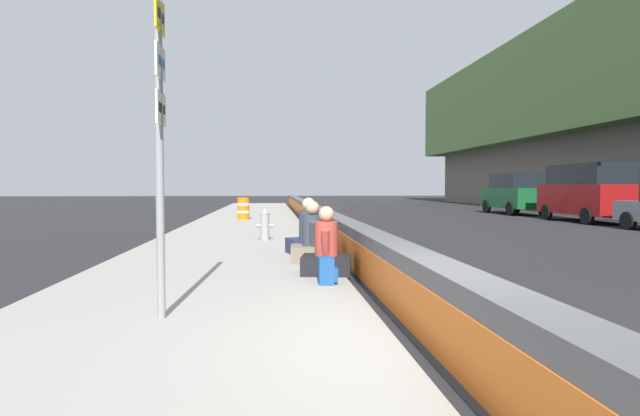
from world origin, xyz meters
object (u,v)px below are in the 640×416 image
Objects in this scene: seated_person_middle at (313,243)px; backpack at (327,271)px; fire_hydrant at (265,224)px; seated_person_foreground at (326,253)px; parked_car_midline at (514,193)px; route_sign_post at (160,128)px; seated_person_rear at (309,236)px; parked_car_fourth at (587,191)px; construction_barrel at (243,208)px.

backpack is at bearing -179.28° from seated_person_middle.
seated_person_foreground is at bearing -168.95° from fire_hydrant.
seated_person_middle is at bearing 145.15° from parked_car_midline.
fire_hydrant is 0.18× the size of parked_car_midline.
fire_hydrant is at bearing 11.05° from seated_person_foreground.
backpack is 0.08× the size of parked_car_midline.
route_sign_post is 0.75× the size of parked_car_midline.
route_sign_post is 3.07× the size of seated_person_middle.
seated_person_rear is (5.42, -2.01, -1.72)m from route_sign_post.
seated_person_rear is (1.27, -0.01, 0.01)m from seated_person_middle.
parked_car_fourth is (14.32, -13.10, 1.02)m from backpack.
parked_car_midline reaches higher than construction_barrel.
seated_person_foreground is 0.96× the size of seated_person_middle.
construction_barrel is 15.90m from parked_car_midline.
parked_car_fourth reaches higher than construction_barrel.
parked_car_midline is at bearing 1.89° from parked_car_fourth.
seated_person_foreground is at bearing -5.68° from backpack.
construction_barrel is at bearing 8.32° from seated_person_foreground.
route_sign_post is 6.03m from seated_person_rear.
fire_hydrant is 0.78× the size of seated_person_foreground.
route_sign_post is 3.79× the size of construction_barrel.
route_sign_post is at bearing 136.92° from parked_car_fourth.
parked_car_fourth reaches higher than seated_person_rear.
backpack is at bearing -171.23° from fire_hydrant.
backpack is 19.44m from parked_car_fourth.
seated_person_middle is at bearing -166.83° from fire_hydrant.
backpack is 15.49m from construction_barrel.
seated_person_rear is 3.58m from backpack.
route_sign_post reaches higher than parked_car_midline.
construction_barrel is (8.95, 1.04, 0.03)m from fire_hydrant.
construction_barrel is 0.20× the size of parked_car_midline.
fire_hydrant is 0.75× the size of seated_person_middle.
seated_person_foreground is at bearing 147.34° from parked_car_midline.
fire_hydrant is at bearing 18.95° from seated_person_rear.
parked_car_midline is at bearing -36.74° from seated_person_rear.
construction_barrel is at bearing 86.09° from parked_car_fourth.
construction_barrel is at bearing 7.51° from backpack.
route_sign_post is 4.09× the size of fire_hydrant.
seated_person_middle is at bearing -25.68° from route_sign_post.
construction_barrel is (11.79, 2.01, 0.10)m from seated_person_rear.
seated_person_foreground is 2.82× the size of backpack.
seated_person_foreground is 1.42m from seated_person_middle.
route_sign_post reaches higher than seated_person_foreground.
seated_person_rear is 21.57m from parked_car_midline.
seated_person_foreground is 0.93× the size of seated_person_rear.
backpack is at bearing 148.29° from parked_car_midline.
route_sign_post is 9.00× the size of backpack.
seated_person_rear reaches higher than backpack.
seated_person_foreground is at bearing -177.78° from seated_person_rear.
seated_person_rear is at bearing -161.05° from fire_hydrant.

